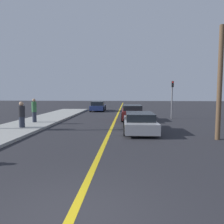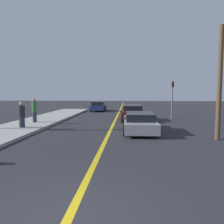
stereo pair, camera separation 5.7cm
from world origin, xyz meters
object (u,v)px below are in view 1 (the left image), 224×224
traffic_light (172,95)px  utility_pole (220,83)px  pedestrian_far_standing (34,110)px  car_ahead_center (132,113)px  car_near_right_lane (139,122)px  pedestrian_mid_group (22,115)px  car_far_distant (98,106)px

traffic_light → utility_pole: 9.13m
pedestrian_far_standing → utility_pole: utility_pole is taller
car_ahead_center → pedestrian_far_standing: pedestrian_far_standing is taller
car_near_right_lane → pedestrian_mid_group: bearing=177.4°
pedestrian_far_standing → pedestrian_mid_group: bearing=-84.0°
car_ahead_center → pedestrian_far_standing: 8.13m
utility_pole → traffic_light: bearing=93.3°
pedestrian_mid_group → utility_pole: (11.44, -2.20, 1.88)m
car_near_right_lane → traffic_light: (3.36, 7.04, 1.57)m
pedestrian_mid_group → traffic_light: traffic_light is taller
utility_pole → car_near_right_lane: bearing=152.1°
car_near_right_lane → car_ahead_center: size_ratio=1.04×
car_ahead_center → car_far_distant: car_ahead_center is taller
pedestrian_mid_group → pedestrian_far_standing: (-0.26, 2.51, 0.08)m
car_near_right_lane → pedestrian_far_standing: 8.28m
car_near_right_lane → pedestrian_mid_group: 7.58m
car_ahead_center → traffic_light: traffic_light is taller
car_far_distant → utility_pole: size_ratio=0.68×
car_ahead_center → utility_pole: 9.11m
car_near_right_lane → utility_pole: size_ratio=0.83×
pedestrian_far_standing → traffic_light: size_ratio=0.52×
car_near_right_lane → traffic_light: bearing=63.1°
car_ahead_center → traffic_light: size_ratio=1.32×
car_ahead_center → pedestrian_mid_group: pedestrian_mid_group is taller
pedestrian_far_standing → utility_pole: (11.70, -4.72, 1.81)m
car_near_right_lane → car_ahead_center: car_ahead_center is taller
pedestrian_mid_group → car_ahead_center: bearing=37.6°
traffic_light → utility_pole: (0.52, -9.09, 0.71)m
car_near_right_lane → car_far_distant: (-4.58, 14.77, 0.02)m
pedestrian_mid_group → car_near_right_lane: bearing=-1.2°
pedestrian_far_standing → traffic_light: (11.19, 4.37, 1.10)m
car_near_right_lane → pedestrian_mid_group: pedestrian_mid_group is taller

